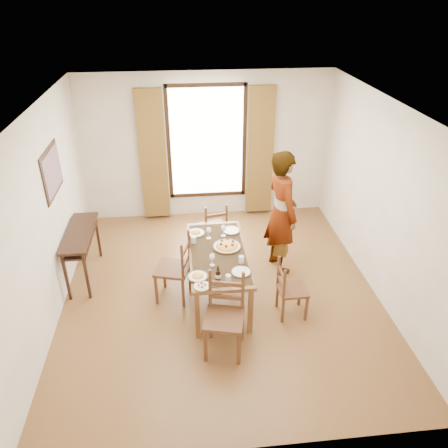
{
  "coord_description": "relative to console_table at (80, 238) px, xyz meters",
  "views": [
    {
      "loc": [
        -0.5,
        -5.12,
        4.03
      ],
      "look_at": [
        0.07,
        0.24,
        1.0
      ],
      "focal_mm": 35.0,
      "sensor_mm": 36.0,
      "label": 1
    }
  ],
  "objects": [
    {
      "name": "chair_north",
      "position": [
        2.03,
        0.54,
        -0.26
      ],
      "size": [
        0.47,
        0.47,
        0.9
      ],
      "rotation": [
        0.0,
        0.0,
        3.33
      ],
      "color": "#55321C",
      "rests_on": "ground"
    },
    {
      "name": "console_table",
      "position": [
        0.0,
        0.0,
        0.0
      ],
      "size": [
        0.38,
        1.2,
        0.8
      ],
      "color": "black",
      "rests_on": "ground"
    },
    {
      "name": "tumbler_a",
      "position": [
        2.27,
        -0.99,
        0.12
      ],
      "size": [
        0.07,
        0.07,
        0.1
      ],
      "primitive_type": "cylinder",
      "color": "silver",
      "rests_on": "dining_table"
    },
    {
      "name": "pasta_platter",
      "position": [
        2.12,
        -0.6,
        0.12
      ],
      "size": [
        0.4,
        0.4,
        0.1
      ],
      "primitive_type": null,
      "color": "#B44917",
      "rests_on": "dining_table"
    },
    {
      "name": "ground",
      "position": [
        2.03,
        -0.6,
        -0.68
      ],
      "size": [
        5.0,
        5.0,
        0.0
      ],
      "primitive_type": "plane",
      "color": "#523919",
      "rests_on": "ground"
    },
    {
      "name": "dining_table",
      "position": [
        1.98,
        -0.7,
        -0.0
      ],
      "size": [
        0.79,
        1.7,
        0.76
      ],
      "color": "brown",
      "rests_on": "ground"
    },
    {
      "name": "chair_east",
      "position": [
        2.91,
        -1.19,
        -0.29
      ],
      "size": [
        0.38,
        0.38,
        0.85
      ],
      "rotation": [
        0.0,
        0.0,
        1.59
      ],
      "color": "#55321C",
      "rests_on": "ground"
    },
    {
      "name": "chair_south",
      "position": [
        1.96,
        -1.73,
        -0.2
      ],
      "size": [
        0.56,
        0.56,
        1.05
      ],
      "rotation": [
        0.0,
        0.0,
        -0.24
      ],
      "color": "#55321C",
      "rests_on": "ground"
    },
    {
      "name": "wine_glass_a",
      "position": [
        1.88,
        -1.01,
        0.16
      ],
      "size": [
        0.08,
        0.08,
        0.18
      ],
      "primitive_type": null,
      "color": "white",
      "rests_on": "dining_table"
    },
    {
      "name": "plate_se",
      "position": [
        2.23,
        -1.21,
        0.1
      ],
      "size": [
        0.27,
        0.27,
        0.05
      ],
      "primitive_type": null,
      "color": "silver",
      "rests_on": "dining_table"
    },
    {
      "name": "chair_west",
      "position": [
        1.38,
        -0.66,
        -0.21
      ],
      "size": [
        0.56,
        0.56,
        1.02
      ],
      "rotation": [
        0.0,
        0.0,
        -1.85
      ],
      "color": "#55321C",
      "rests_on": "ground"
    },
    {
      "name": "plate_nw",
      "position": [
        1.7,
        -0.17,
        0.1
      ],
      "size": [
        0.27,
        0.27,
        0.05
      ],
      "primitive_type": null,
      "color": "silver",
      "rests_on": "dining_table"
    },
    {
      "name": "wine_glass_c",
      "position": [
        1.89,
        -0.33,
        0.16
      ],
      "size": [
        0.08,
        0.08,
        0.18
      ],
      "primitive_type": null,
      "color": "white",
      "rests_on": "dining_table"
    },
    {
      "name": "man",
      "position": [
        3.01,
        -0.06,
        0.29
      ],
      "size": [
        0.91,
        0.77,
        1.95
      ],
      "primitive_type": "imported",
      "rotation": [
        0.0,
        0.0,
        1.79
      ],
      "color": "gray",
      "rests_on": "ground"
    },
    {
      "name": "wine_glass_b",
      "position": [
        2.1,
        -0.28,
        0.16
      ],
      "size": [
        0.08,
        0.08,
        0.18
      ],
      "primitive_type": null,
      "color": "white",
      "rests_on": "dining_table"
    },
    {
      "name": "caprese_plate",
      "position": [
        1.71,
        -1.45,
        0.09
      ],
      "size": [
        0.2,
        0.2,
        0.04
      ],
      "primitive_type": null,
      "color": "silver",
      "rests_on": "dining_table"
    },
    {
      "name": "tumbler_b",
      "position": [
        1.66,
        -0.42,
        0.12
      ],
      "size": [
        0.07,
        0.07,
        0.1
      ],
      "primitive_type": "cylinder",
      "color": "silver",
      "rests_on": "dining_table"
    },
    {
      "name": "wine_bottle",
      "position": [
        1.92,
        -1.39,
        0.2
      ],
      "size": [
        0.07,
        0.07,
        0.25
      ],
      "primitive_type": null,
      "color": "black",
      "rests_on": "dining_table"
    },
    {
      "name": "plate_sw",
      "position": [
        1.67,
        -1.25,
        0.1
      ],
      "size": [
        0.27,
        0.27,
        0.05
      ],
      "primitive_type": null,
      "color": "silver",
      "rests_on": "dining_table"
    },
    {
      "name": "plate_ne",
      "position": [
        2.23,
        -0.16,
        0.1
      ],
      "size": [
        0.27,
        0.27,
        0.05
      ],
      "primitive_type": null,
      "color": "silver",
      "rests_on": "dining_table"
    },
    {
      "name": "tumbler_c",
      "position": [
        2.04,
        -1.39,
        0.12
      ],
      "size": [
        0.07,
        0.07,
        0.1
      ],
      "primitive_type": "cylinder",
      "color": "silver",
      "rests_on": "dining_table"
    },
    {
      "name": "room_shell",
      "position": [
        2.03,
        -0.47,
        0.86
      ],
      "size": [
        4.6,
        5.1,
        2.74
      ],
      "color": "silver",
      "rests_on": "ground"
    }
  ]
}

